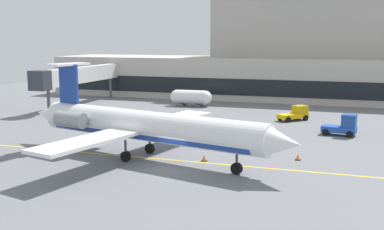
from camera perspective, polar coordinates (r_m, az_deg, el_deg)
The scene contains 11 objects.
ground at distance 37.30m, azimuth -2.66°, elevation -6.63°, with size 120.00×120.00×0.11m.
terminal_building at distance 82.16m, azimuth 11.96°, elevation 6.71°, with size 78.51×15.30×18.44m.
jet_bridge_west at distance 72.94m, azimuth -13.84°, elevation 4.71°, with size 2.40×22.12×6.01m.
regional_jet at distance 39.87m, azimuth -6.01°, elevation -1.33°, with size 27.04×21.35×7.93m.
baggage_tug at distance 51.88m, azimuth 18.03°, elevation -1.30°, with size 3.75×2.37×2.32m.
pushback_tractor at distance 60.02m, azimuth 12.58°, elevation 0.17°, with size 3.89×3.92×1.85m.
belt_loader at distance 56.72m, azimuth -10.03°, elevation -0.19°, with size 4.07×3.51×2.07m.
fuel_tank at distance 70.83m, azimuth -0.14°, elevation 2.20°, with size 6.53×2.30×2.47m.
safety_cone_alpha at distance 40.67m, azimuth 12.86°, elevation -5.07°, with size 0.47×0.47×0.55m.
safety_cone_bravo at distance 45.28m, azimuth 6.55°, elevation -3.42°, with size 0.47×0.47×0.55m.
safety_cone_charlie at distance 39.35m, azimuth 1.50°, elevation -5.32°, with size 0.47×0.47×0.55m.
Camera 1 is at (12.80, -33.50, 10.23)m, focal length 43.49 mm.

